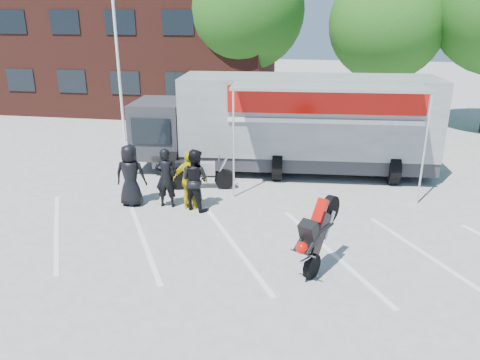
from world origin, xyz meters
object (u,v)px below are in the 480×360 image
(parked_motorcycle, at_px, (202,189))
(spectator_leather_a, at_px, (131,175))
(spectator_leather_c, at_px, (195,180))
(spectator_hivis, at_px, (190,180))
(stunt_bike_rider, at_px, (324,266))
(tree_left, at_px, (245,10))
(tree_mid, at_px, (387,24))
(spectator_leather_b, at_px, (166,178))
(transporter_truck, at_px, (291,171))
(flagpole, at_px, (121,23))

(parked_motorcycle, height_order, spectator_leather_a, spectator_leather_a)
(parked_motorcycle, relative_size, spectator_leather_c, 1.23)
(spectator_hivis, bearing_deg, spectator_leather_a, 2.26)
(spectator_leather_c, bearing_deg, spectator_hivis, 15.53)
(spectator_leather_c, bearing_deg, stunt_bike_rider, 167.64)
(parked_motorcycle, bearing_deg, spectator_hivis, 171.37)
(tree_left, xyz_separation_m, spectator_leather_a, (-1.27, -13.00, -4.63))
(stunt_bike_rider, bearing_deg, spectator_hivis, 171.75)
(tree_mid, bearing_deg, spectator_leather_c, -117.80)
(stunt_bike_rider, relative_size, spectator_hivis, 1.07)
(tree_mid, relative_size, spectator_leather_a, 4.12)
(spectator_leather_a, relative_size, spectator_leather_b, 1.04)
(tree_mid, relative_size, spectator_leather_b, 4.27)
(stunt_bike_rider, height_order, spectator_leather_c, spectator_leather_c)
(tree_left, distance_m, spectator_leather_b, 13.74)
(tree_mid, bearing_deg, stunt_bike_rider, -99.92)
(parked_motorcycle, bearing_deg, spectator_leather_a, 121.79)
(parked_motorcycle, bearing_deg, stunt_bike_rider, -149.19)
(spectator_leather_c, bearing_deg, tree_mid, -94.39)
(transporter_truck, relative_size, spectator_leather_a, 5.73)
(flagpole, bearing_deg, spectator_leather_a, -66.97)
(spectator_hivis, bearing_deg, tree_left, -86.80)
(flagpole, bearing_deg, parked_motorcycle, -48.79)
(spectator_leather_b, bearing_deg, flagpole, -62.17)
(tree_left, bearing_deg, flagpole, -125.28)
(parked_motorcycle, relative_size, spectator_leather_a, 1.20)
(spectator_leather_c, bearing_deg, spectator_leather_a, 24.13)
(flagpole, xyz_separation_m, spectator_leather_c, (4.93, -6.97, -4.14))
(spectator_leather_a, height_order, spectator_hivis, spectator_leather_a)
(spectator_hivis, bearing_deg, spectator_leather_c, 172.94)
(flagpole, xyz_separation_m, spectator_hivis, (4.78, -6.95, -4.17))
(tree_left, relative_size, spectator_leather_c, 4.75)
(tree_left, relative_size, parked_motorcycle, 3.85)
(transporter_truck, bearing_deg, spectator_leather_a, -142.23)
(flagpole, distance_m, parked_motorcycle, 8.73)
(flagpole, xyz_separation_m, spectator_leather_a, (2.97, -7.00, -4.12))
(transporter_truck, height_order, spectator_leather_c, spectator_leather_c)
(tree_left, xyz_separation_m, tree_mid, (7.00, -1.00, -0.62))
(flagpole, bearing_deg, transporter_truck, -21.72)
(spectator_leather_a, distance_m, spectator_leather_b, 1.07)
(spectator_leather_c, bearing_deg, transporter_truck, -98.71)
(spectator_leather_b, bearing_deg, spectator_hivis, 175.56)
(tree_mid, distance_m, spectator_leather_c, 14.12)
(parked_motorcycle, bearing_deg, flagpole, 29.28)
(tree_left, bearing_deg, spectator_leather_a, -95.58)
(tree_mid, height_order, spectator_leather_b, tree_mid)
(flagpole, height_order, spectator_leather_a, flagpole)
(stunt_bike_rider, xyz_separation_m, spectator_leather_b, (-4.64, 2.75, 0.90))
(stunt_bike_rider, xyz_separation_m, spectator_leather_c, (-3.75, 2.70, 0.91))
(tree_mid, relative_size, spectator_leather_c, 4.22)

